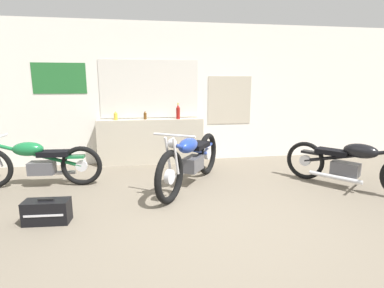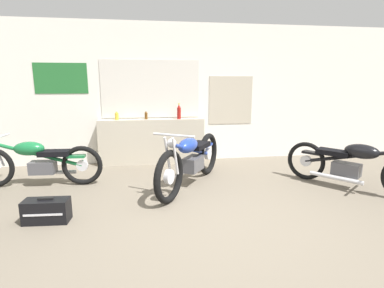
{
  "view_description": "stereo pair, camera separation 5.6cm",
  "coord_description": "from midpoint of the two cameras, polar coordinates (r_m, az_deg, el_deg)",
  "views": [
    {
      "loc": [
        -0.86,
        -3.1,
        1.65
      ],
      "look_at": [
        -0.11,
        1.38,
        0.7
      ],
      "focal_mm": 28.0,
      "sensor_mm": 36.0,
      "label": 1
    },
    {
      "loc": [
        -0.81,
        -3.11,
        1.65
      ],
      "look_at": [
        -0.11,
        1.38,
        0.7
      ],
      "focal_mm": 28.0,
      "sensor_mm": 36.0,
      "label": 2
    }
  ],
  "objects": [
    {
      "name": "ground_plane",
      "position": [
        3.61,
        5.79,
        -15.42
      ],
      "size": [
        24.0,
        24.0,
        0.0
      ],
      "primitive_type": "plane",
      "color": "#706656"
    },
    {
      "name": "wall_back",
      "position": [
        6.26,
        -1.28,
        9.55
      ],
      "size": [
        10.0,
        0.07,
        2.8
      ],
      "color": "silver",
      "rests_on": "ground_plane"
    },
    {
      "name": "sill_counter",
      "position": [
        6.14,
        -7.33,
        0.5
      ],
      "size": [
        2.11,
        0.28,
        0.91
      ],
      "color": "#B7AD99",
      "rests_on": "ground_plane"
    },
    {
      "name": "bottle_leftmost",
      "position": [
        6.07,
        -13.89,
        5.25
      ],
      "size": [
        0.07,
        0.07,
        0.18
      ],
      "color": "gold",
      "rests_on": "sill_counter"
    },
    {
      "name": "bottle_left_center",
      "position": [
        6.04,
        -8.47,
        5.44
      ],
      "size": [
        0.06,
        0.06,
        0.18
      ],
      "color": "#5B3814",
      "rests_on": "sill_counter"
    },
    {
      "name": "bottle_center",
      "position": [
        6.04,
        -2.23,
        6.12
      ],
      "size": [
        0.08,
        0.08,
        0.31
      ],
      "color": "maroon",
      "rests_on": "sill_counter"
    },
    {
      "name": "motorcycle_green",
      "position": [
        5.34,
        -27.03,
        -2.98
      ],
      "size": [
        2.01,
        0.64,
        0.82
      ],
      "color": "black",
      "rests_on": "ground_plane"
    },
    {
      "name": "motorcycle_black",
      "position": [
        5.24,
        28.41,
        -3.29
      ],
      "size": [
        1.33,
        1.69,
        0.83
      ],
      "color": "black",
      "rests_on": "ground_plane"
    },
    {
      "name": "motorcycle_blue",
      "position": [
        4.74,
        0.17,
        -2.94
      ],
      "size": [
        1.28,
        1.9,
        0.94
      ],
      "color": "black",
      "rests_on": "ground_plane"
    },
    {
      "name": "hard_case_black",
      "position": [
        4.02,
        -25.58,
        -11.4
      ],
      "size": [
        0.53,
        0.27,
        0.31
      ],
      "color": "black",
      "rests_on": "ground_plane"
    }
  ]
}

